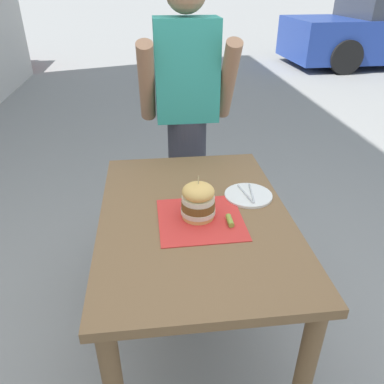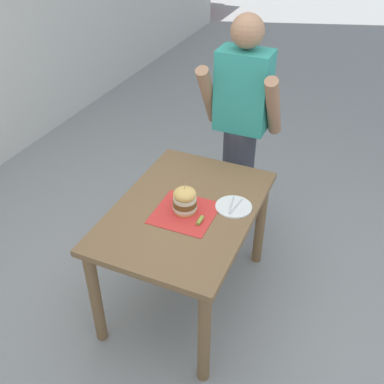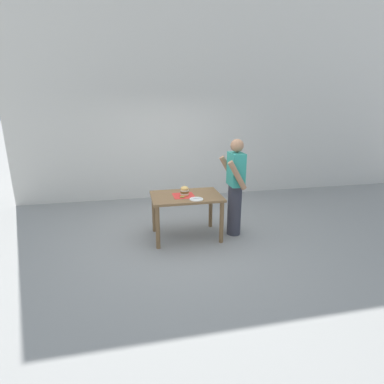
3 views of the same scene
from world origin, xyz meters
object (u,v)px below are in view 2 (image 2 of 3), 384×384
at_px(patio_table, 185,224).
at_px(pickle_spear, 200,220).
at_px(side_plate_with_forks, 234,207).
at_px(diner_across_table, 240,130).
at_px(sandwich, 185,200).

relative_size(patio_table, pickle_spear, 16.76).
distance_m(pickle_spear, side_plate_with_forks, 0.25).
bearing_deg(side_plate_with_forks, diner_across_table, 106.04).
distance_m(patio_table, side_plate_with_forks, 0.32).
height_order(pickle_spear, side_plate_with_forks, pickle_spear).
xyz_separation_m(sandwich, side_plate_with_forks, (0.25, 0.15, -0.08)).
xyz_separation_m(pickle_spear, diner_across_table, (-0.08, 0.94, 0.11)).
bearing_deg(side_plate_with_forks, patio_table, -156.32).
height_order(sandwich, diner_across_table, diner_across_table).
xyz_separation_m(patio_table, pickle_spear, (0.13, -0.09, 0.14)).
bearing_deg(sandwich, pickle_spear, -27.39).
bearing_deg(patio_table, pickle_spear, -34.86).
relative_size(pickle_spear, side_plate_with_forks, 0.32).
relative_size(patio_table, diner_across_table, 0.70).
height_order(sandwich, pickle_spear, sandwich).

